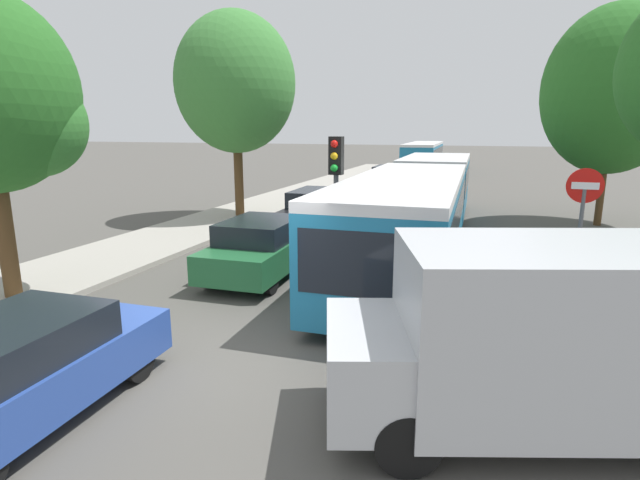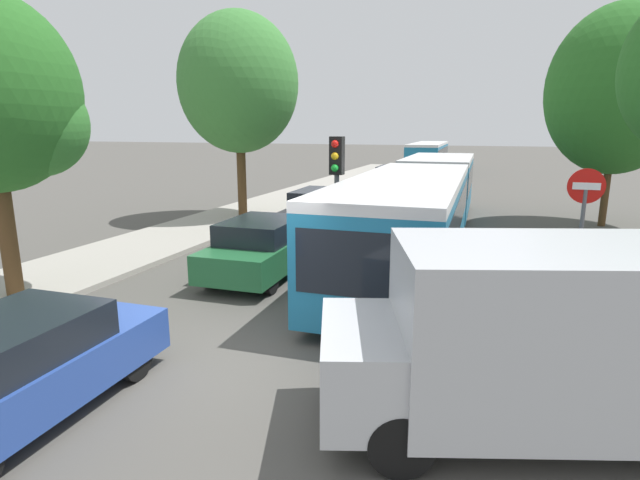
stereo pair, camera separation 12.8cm
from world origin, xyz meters
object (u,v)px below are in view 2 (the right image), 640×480
at_px(city_bus_rear, 428,155).
at_px(queued_car_green, 263,247).
at_px(queued_car_navy, 394,179).
at_px(tree_right_mid, 617,94).
at_px(articulated_bus, 423,200).
at_px(queued_car_black, 323,211).
at_px(queued_car_blue, 19,368).
at_px(traffic_light, 337,175).
at_px(no_entry_sign, 583,215).
at_px(tree_left_mid, 241,87).
at_px(queued_car_red, 374,192).
at_px(white_van, 553,335).

bearing_deg(city_bus_rear, queued_car_green, 178.69).
distance_m(queued_car_navy, tree_right_mid, 12.47).
distance_m(articulated_bus, queued_car_green, 5.71).
relative_size(queued_car_black, tree_right_mid, 0.56).
xyz_separation_m(queued_car_blue, traffic_light, (1.81, 7.34, 1.81)).
bearing_deg(city_bus_rear, queued_car_blue, 178.46).
distance_m(queued_car_black, tree_right_mid, 11.23).
relative_size(queued_car_blue, traffic_light, 1.15).
distance_m(no_entry_sign, tree_left_mid, 13.54).
height_order(tree_left_mid, tree_right_mid, tree_left_mid).
relative_size(traffic_light, tree_left_mid, 0.43).
bearing_deg(queued_car_navy, tree_right_mid, -129.70).
bearing_deg(queued_car_green, no_entry_sign, -89.39).
height_order(articulated_bus, tree_right_mid, tree_right_mid).
bearing_deg(articulated_bus, queued_car_navy, -166.30).
distance_m(articulated_bus, queued_car_black, 3.67).
bearing_deg(queued_car_blue, queued_car_red, -2.14).
distance_m(queued_car_blue, queued_car_black, 12.07).
relative_size(queued_car_black, queued_car_red, 1.06).
distance_m(queued_car_navy, tree_left_mid, 11.85).
relative_size(queued_car_navy, tree_right_mid, 0.55).
height_order(white_van, no_entry_sign, no_entry_sign).
bearing_deg(queued_car_blue, tree_left_mid, 15.13).
bearing_deg(queued_car_black, articulated_bus, -102.84).
bearing_deg(traffic_light, city_bus_rear, -174.80).
relative_size(articulated_bus, tree_right_mid, 2.11).
bearing_deg(traffic_light, articulated_bus, 160.76).
distance_m(queued_car_blue, tree_right_mid, 19.50).
bearing_deg(no_entry_sign, white_van, -10.51).
height_order(articulated_bus, queued_car_red, articulated_bus).
bearing_deg(city_bus_rear, traffic_light, -178.20).
bearing_deg(tree_left_mid, queued_car_black, -23.01).
relative_size(queued_car_navy, tree_left_mid, 0.55).
height_order(articulated_bus, no_entry_sign, no_entry_sign).
xyz_separation_m(queued_car_green, white_van, (6.08, -4.79, 0.52)).
distance_m(queued_car_blue, queued_car_red, 18.15).
height_order(queued_car_green, no_entry_sign, no_entry_sign).
xyz_separation_m(queued_car_red, tree_right_mid, (9.07, -1.47, 4.03)).
height_order(queued_car_green, queued_car_black, queued_car_black).
height_order(articulated_bus, queued_car_blue, articulated_bus).
xyz_separation_m(city_bus_rear, no_entry_sign, (7.20, -31.57, 0.51)).
relative_size(queued_car_red, tree_left_mid, 0.52).
bearing_deg(queued_car_blue, tree_right_mid, -30.56).
bearing_deg(white_van, city_bus_rear, -98.38).
height_order(queued_car_black, white_van, white_van).
height_order(city_bus_rear, queued_car_green, city_bus_rear).
bearing_deg(white_van, traffic_light, -69.12).
bearing_deg(city_bus_rear, no_entry_sign, -168.79).
xyz_separation_m(tree_left_mid, tree_right_mid, (13.37, 2.95, -0.37)).
xyz_separation_m(city_bus_rear, white_van, (6.26, -36.63, -0.13)).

